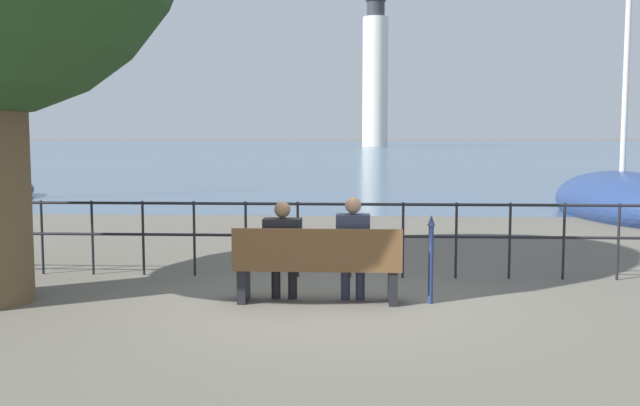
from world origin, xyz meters
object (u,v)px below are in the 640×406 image
object	(u,v)px
seated_person_right	(353,245)
harbor_lighthouse	(375,74)
closed_umbrella	(431,254)
sailboat_0	(621,202)
seated_person_left	(283,246)
park_bench	(317,266)

from	to	relation	value
seated_person_right	harbor_lighthouse	xyz separation A→B (m)	(3.17, 128.16, 13.02)
closed_umbrella	sailboat_0	distance (m)	10.96
seated_person_right	sailboat_0	bearing A→B (deg)	55.46
seated_person_right	sailboat_0	world-z (taller)	sailboat_0
closed_umbrella	seated_person_left	bearing A→B (deg)	179.51
sailboat_0	closed_umbrella	bearing A→B (deg)	-123.66
park_bench	seated_person_left	xyz separation A→B (m)	(-0.41, 0.08, 0.22)
park_bench	sailboat_0	world-z (taller)	sailboat_0
sailboat_0	harbor_lighthouse	size ratio (longest dim) A/B	0.30
closed_umbrella	sailboat_0	xyz separation A→B (m)	(5.57, 9.43, -0.24)
park_bench	closed_umbrella	world-z (taller)	closed_umbrella
park_bench	harbor_lighthouse	bearing A→B (deg)	88.40
seated_person_right	harbor_lighthouse	size ratio (longest dim) A/B	0.04
harbor_lighthouse	sailboat_0	bearing A→B (deg)	-88.40
seated_person_left	closed_umbrella	world-z (taller)	seated_person_left
park_bench	seated_person_left	bearing A→B (deg)	169.17
seated_person_right	sailboat_0	distance (m)	11.44
park_bench	harbor_lighthouse	size ratio (longest dim) A/B	0.07
seated_person_right	closed_umbrella	distance (m)	0.92
park_bench	seated_person_right	bearing A→B (deg)	10.79
seated_person_left	seated_person_right	xyz separation A→B (m)	(0.83, -0.00, 0.02)
seated_person_left	closed_umbrella	bearing A→B (deg)	-0.49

